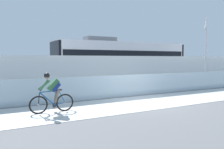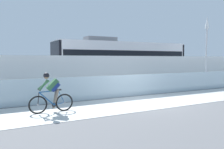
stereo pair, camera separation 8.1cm
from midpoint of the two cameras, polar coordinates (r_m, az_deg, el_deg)
name	(u,v)px [view 1 (the left image)]	position (r m, az deg, el deg)	size (l,w,h in m)	color
ground_plane	(147,102)	(11.48, 8.68, -6.85)	(200.00, 200.00, 0.00)	slate
bike_path_deck	(147,102)	(11.48, 8.68, -6.82)	(32.00, 3.20, 0.01)	silver
glass_parapet	(128,86)	(12.90, 3.76, -2.84)	(32.00, 0.05, 1.23)	silver
concrete_barrier_wall	(113,74)	(14.39, -0.02, 0.09)	(32.00, 0.36, 2.33)	white
tram_rail_near	(97,88)	(16.73, -4.05, -3.36)	(32.00, 0.08, 0.01)	#595654
tram_rail_far	(89,86)	(18.04, -5.92, -2.83)	(32.00, 0.08, 0.01)	#595654
tram	(122,62)	(18.43, 2.41, 3.22)	(11.06, 2.54, 3.81)	silver
cyclist_on_bike	(52,93)	(9.34, -15.16, -4.59)	(1.77, 0.58, 1.61)	black
lamp_post_antenna	(206,43)	(17.62, 22.53, 7.43)	(0.28, 0.28, 5.20)	gray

